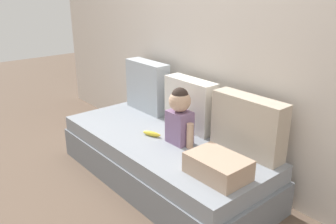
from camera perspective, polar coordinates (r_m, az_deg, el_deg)
name	(u,v)px	position (r m, az deg, el deg)	size (l,w,h in m)	color
ground_plane	(162,179)	(3.12, -0.98, -10.91)	(12.00, 12.00, 0.00)	brown
back_wall	(211,43)	(3.09, 7.02, 11.06)	(5.20, 0.10, 2.26)	silver
couch	(162,159)	(3.03, -1.00, -7.68)	(2.00, 0.84, 0.40)	gray
throw_pillow_left	(147,86)	(3.50, -3.37, 4.19)	(0.51, 0.16, 0.50)	#B2BCC6
throw_pillow_center	(190,104)	(3.05, 3.64, 1.26)	(0.51, 0.16, 0.44)	silver
throw_pillow_right	(248,125)	(2.67, 12.85, -2.13)	(0.59, 0.16, 0.44)	#C1B29E
toddler	(180,114)	(2.76, 1.91, -0.41)	(0.30, 0.17, 0.46)	gray
banana	(152,134)	(2.96, -2.66, -3.54)	(0.17, 0.04, 0.04)	yellow
folded_blanket	(218,166)	(2.37, 8.09, -8.74)	(0.40, 0.28, 0.14)	tan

